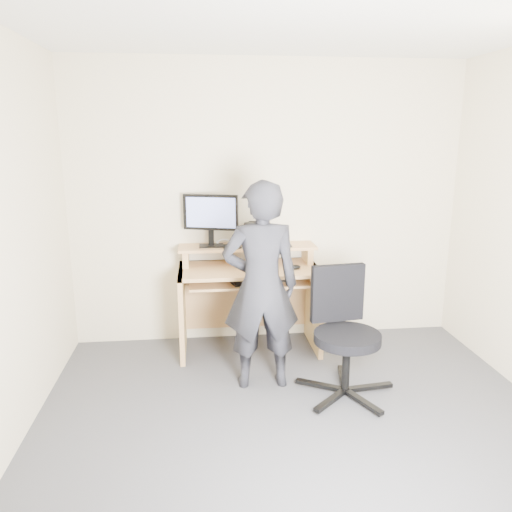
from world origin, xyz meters
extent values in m
plane|color=#4B4B4F|center=(0.00, 0.00, 0.00)|extent=(3.50, 3.50, 0.00)
cube|color=beige|center=(0.00, 1.75, 1.25)|extent=(3.50, 0.02, 2.50)
cube|color=white|center=(0.00, 0.00, 2.50)|extent=(3.50, 3.50, 0.02)
cube|color=#D9B569|center=(-0.78, 1.45, 0.38)|extent=(0.04, 0.60, 0.75)
cube|color=#D9B569|center=(0.38, 1.45, 0.38)|extent=(0.04, 0.60, 0.75)
cube|color=#D9B569|center=(-0.20, 1.45, 0.73)|extent=(1.20, 0.60, 0.03)
cube|color=#D9B569|center=(-0.20, 1.37, 0.64)|extent=(1.02, 0.38, 0.02)
cube|color=#D9B569|center=(-0.74, 1.60, 0.82)|extent=(0.05, 0.28, 0.15)
cube|color=#D9B569|center=(0.34, 1.60, 0.82)|extent=(0.05, 0.28, 0.15)
cube|color=#D9B569|center=(-0.20, 1.60, 0.90)|extent=(1.20, 0.30, 0.02)
cube|color=#D9B569|center=(-0.20, 1.74, 0.42)|extent=(1.20, 0.03, 0.65)
cube|color=black|center=(-0.52, 1.60, 0.92)|extent=(0.21, 0.13, 0.01)
cube|color=black|center=(-0.52, 1.62, 0.99)|extent=(0.05, 0.04, 0.13)
cube|color=black|center=(-0.52, 1.59, 1.21)|extent=(0.47, 0.16, 0.31)
cube|color=#7D8CD7|center=(-0.52, 1.57, 1.21)|extent=(0.41, 0.12, 0.26)
cube|color=black|center=(-0.15, 1.64, 1.01)|extent=(0.10, 0.14, 0.20)
cylinder|color=#BABABF|center=(-0.19, 1.58, 1.00)|extent=(0.10, 0.10, 0.19)
cube|color=black|center=(0.15, 1.55, 0.92)|extent=(0.08, 0.13, 0.01)
cube|color=black|center=(-0.39, 1.50, 0.93)|extent=(0.05, 0.04, 0.03)
torus|color=silver|center=(-0.39, 1.68, 0.92)|extent=(0.20, 0.20, 0.06)
cube|color=black|center=(-0.14, 1.36, 0.67)|extent=(0.49, 0.29, 0.03)
ellipsoid|color=black|center=(0.18, 1.35, 0.77)|extent=(0.11, 0.08, 0.04)
cube|color=black|center=(0.61, 0.59, 0.04)|extent=(0.37, 0.09, 0.03)
cube|color=black|center=(0.45, 0.75, 0.04)|extent=(0.12, 0.37, 0.03)
cube|color=black|center=(0.25, 0.66, 0.04)|extent=(0.34, 0.22, 0.03)
cube|color=black|center=(0.28, 0.43, 0.04)|extent=(0.30, 0.28, 0.03)
cube|color=black|center=(0.50, 0.39, 0.04)|extent=(0.20, 0.35, 0.03)
cylinder|color=black|center=(0.42, 0.56, 0.24)|extent=(0.06, 0.06, 0.38)
cylinder|color=black|center=(0.42, 0.56, 0.45)|extent=(0.48, 0.48, 0.07)
cube|color=black|center=(0.39, 0.77, 0.72)|extent=(0.41, 0.10, 0.43)
imported|color=black|center=(-0.18, 0.81, 0.78)|extent=(0.57, 0.38, 1.56)
camera|label=1|loc=(-0.60, -2.66, 1.88)|focal=35.00mm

